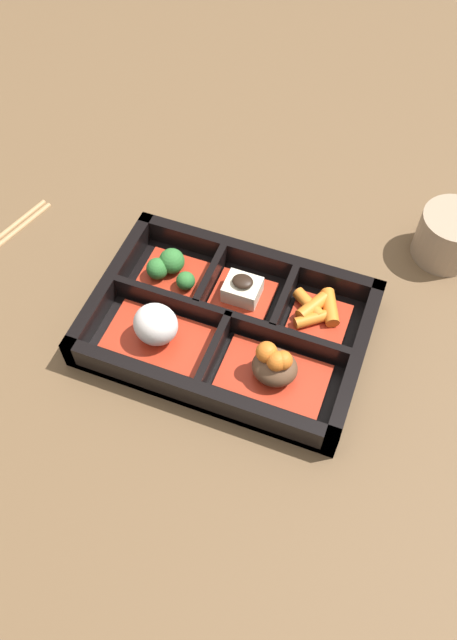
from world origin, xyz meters
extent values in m
plane|color=brown|center=(0.00, 0.00, 0.00)|extent=(3.00, 3.00, 0.00)
cube|color=black|center=(0.00, 0.00, 0.01)|extent=(0.29, 0.20, 0.01)
cube|color=black|center=(0.00, -0.09, 0.02)|extent=(0.29, 0.01, 0.04)
cube|color=black|center=(0.00, 0.09, 0.02)|extent=(0.29, 0.01, 0.04)
cube|color=black|center=(-0.14, 0.00, 0.02)|extent=(0.01, 0.20, 0.04)
cube|color=black|center=(0.14, 0.00, 0.02)|extent=(0.01, 0.20, 0.04)
cube|color=black|center=(0.00, 0.00, 0.02)|extent=(0.26, 0.01, 0.04)
cube|color=black|center=(-0.05, -0.04, 0.02)|extent=(0.01, 0.08, 0.04)
cube|color=black|center=(0.04, -0.04, 0.02)|extent=(0.01, 0.08, 0.04)
cube|color=black|center=(0.00, 0.04, 0.02)|extent=(0.01, 0.09, 0.04)
cube|color=#B22D19|center=(-0.07, 0.04, 0.01)|extent=(0.11, 0.07, 0.01)
ellipsoid|color=brown|center=(-0.07, 0.04, 0.03)|extent=(0.05, 0.04, 0.03)
sphere|color=#D1661E|center=(-0.07, 0.04, 0.05)|extent=(0.02, 0.02, 0.02)
sphere|color=#D1661E|center=(-0.05, 0.04, 0.05)|extent=(0.02, 0.02, 0.02)
sphere|color=#D1661E|center=(-0.07, 0.04, 0.05)|extent=(0.02, 0.02, 0.02)
cube|color=#B22D19|center=(0.07, 0.04, 0.01)|extent=(0.11, 0.07, 0.01)
ellipsoid|color=silver|center=(0.07, 0.04, 0.04)|extent=(0.05, 0.04, 0.05)
cube|color=#B22D19|center=(-0.09, -0.04, 0.01)|extent=(0.06, 0.06, 0.01)
cylinder|color=orange|center=(-0.10, -0.06, 0.02)|extent=(0.03, 0.05, 0.02)
cylinder|color=orange|center=(-0.08, -0.05, 0.02)|extent=(0.03, 0.04, 0.02)
cylinder|color=orange|center=(-0.08, -0.04, 0.02)|extent=(0.04, 0.03, 0.01)
cylinder|color=orange|center=(-0.07, -0.05, 0.02)|extent=(0.04, 0.03, 0.01)
cube|color=#B22D19|center=(0.00, -0.04, 0.01)|extent=(0.07, 0.06, 0.01)
cube|color=beige|center=(0.00, -0.04, 0.03)|extent=(0.04, 0.03, 0.02)
ellipsoid|color=black|center=(0.00, -0.04, 0.04)|extent=(0.02, 0.02, 0.01)
cube|color=#B22D19|center=(0.08, -0.04, 0.01)|extent=(0.07, 0.06, 0.01)
sphere|color=#2D6B2D|center=(0.10, -0.04, 0.03)|extent=(0.02, 0.02, 0.02)
sphere|color=#2D6B2D|center=(0.06, -0.03, 0.03)|extent=(0.02, 0.02, 0.02)
sphere|color=#2D6B2D|center=(0.09, -0.05, 0.03)|extent=(0.03, 0.03, 0.03)
cylinder|color=gray|center=(-0.20, -0.20, 0.03)|extent=(0.08, 0.08, 0.06)
cylinder|color=#597A38|center=(-0.20, -0.20, 0.06)|extent=(0.06, 0.06, 0.01)
camera|label=1|loc=(-0.13, 0.35, 0.57)|focal=35.00mm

